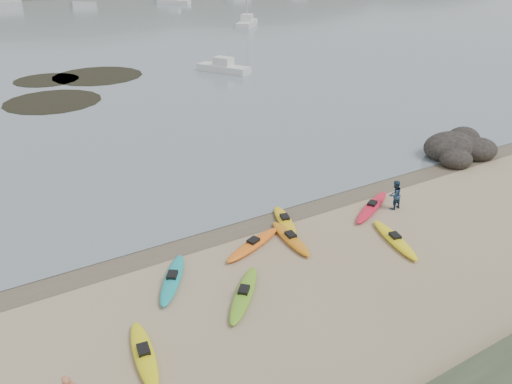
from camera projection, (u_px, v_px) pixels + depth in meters
ground at (256, 218)px, 26.08m from camera, size 600.00×600.00×0.00m
wet_sand at (259, 220)px, 25.84m from camera, size 60.00×60.00×0.00m
kayaks at (281, 253)px, 22.72m from camera, size 16.97×8.71×0.34m
person_east at (395, 195)px, 26.68m from camera, size 0.81×0.64×1.64m
rock_cluster at (458, 152)px, 33.97m from camera, size 5.52×4.10×1.99m
kelp_mats at (73, 85)px, 52.07m from camera, size 15.76×17.79×0.04m
moored_boats at (49, 27)px, 87.97m from camera, size 94.78×87.69×1.33m
far_hills at (91, 30)px, 200.84m from camera, size 550.00×135.00×80.00m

